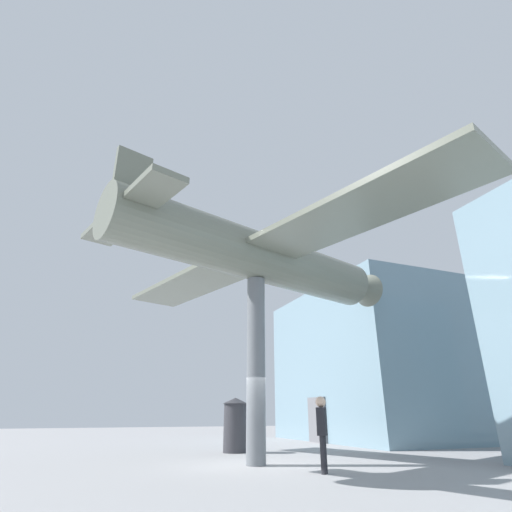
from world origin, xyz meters
TOP-DOWN VIEW (x-y plane):
  - ground_plane at (0.00, 0.00)m, footprint 80.00×80.00m
  - glass_pavilion_left at (-8.38, 12.06)m, footprint 11.56×10.40m
  - support_pylon_central at (0.00, 0.00)m, footprint 0.60×0.60m
  - suspended_airplane at (-0.08, 0.24)m, footprint 16.00×12.59m
  - visitor_person at (2.27, 0.99)m, footprint 0.45×0.42m
  - info_kiosk at (-4.28, 0.76)m, footprint 1.06×1.06m

SIDE VIEW (x-z plane):
  - ground_plane at x=0.00m, z-range 0.00..0.00m
  - info_kiosk at x=-4.28m, z-range 0.03..2.08m
  - visitor_person at x=2.27m, z-range 0.16..2.03m
  - support_pylon_central at x=0.00m, z-range 0.00..5.80m
  - glass_pavilion_left at x=-8.38m, z-range -0.29..8.80m
  - suspended_airplane at x=-0.08m, z-range 5.17..8.22m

